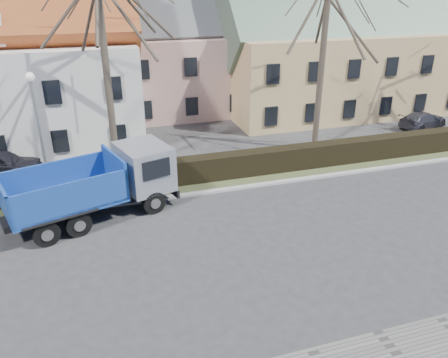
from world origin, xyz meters
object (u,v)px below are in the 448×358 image
object	(u,v)px
dump_truck	(87,188)
parked_car_a	(0,163)
cart_frame	(69,207)
streetlight	(41,135)
parked_car_b	(423,120)

from	to	relation	value
dump_truck	parked_car_a	world-z (taller)	dump_truck
cart_frame	parked_car_a	xyz separation A→B (m)	(-3.54, 5.44, 0.40)
dump_truck	streetlight	size ratio (longest dim) A/B	1.24
dump_truck	parked_car_a	size ratio (longest dim) A/B	1.79
cart_frame	parked_car_a	distance (m)	6.50
parked_car_a	cart_frame	bearing A→B (deg)	-133.71
streetlight	parked_car_b	bearing A→B (deg)	7.34
streetlight	parked_car_b	distance (m)	25.18
parked_car_a	streetlight	bearing A→B (deg)	-125.30
cart_frame	parked_car_a	world-z (taller)	parked_car_a
streetlight	cart_frame	world-z (taller)	streetlight
parked_car_b	dump_truck	bearing A→B (deg)	91.83
streetlight	parked_car_a	bearing A→B (deg)	131.45
dump_truck	streetlight	distance (m)	4.05
dump_truck	parked_car_b	world-z (taller)	dump_truck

